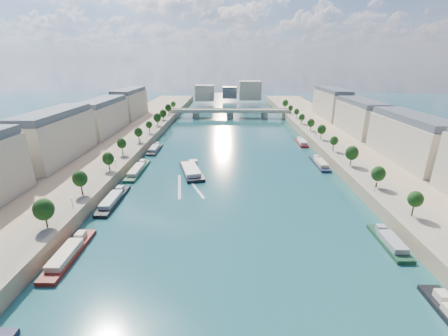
{
  "coord_description": "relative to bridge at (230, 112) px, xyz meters",
  "views": [
    {
      "loc": [
        -1.91,
        -56.92,
        51.03
      ],
      "look_at": [
        -3.62,
        70.31,
        5.0
      ],
      "focal_mm": 24.0,
      "sensor_mm": 36.0,
      "label": 1
    }
  ],
  "objects": [
    {
      "name": "tour_barge",
      "position": [
        -19.48,
        -145.58,
        -4.01
      ],
      "size": [
        15.47,
        29.38,
        3.83
      ],
      "rotation": [
        0.0,
        0.0,
        0.28
      ],
      "color": "black",
      "rests_on": "ground"
    },
    {
      "name": "trees_left",
      "position": [
        -55.0,
        -121.18,
        5.39
      ],
      "size": [
        4.8,
        268.8,
        8.26
      ],
      "color": "#382B1E",
      "rests_on": "ground"
    },
    {
      "name": "moored_barges_left",
      "position": [
        -45.5,
        -178.4,
        -4.24
      ],
      "size": [
        5.0,
        163.98,
        3.6
      ],
      "color": "#181A36",
      "rests_on": "ground"
    },
    {
      "name": "buildings_left",
      "position": [
        -85.0,
        -111.18,
        11.37
      ],
      "size": [
        16.0,
        226.0,
        23.2
      ],
      "color": "#C1AE95",
      "rests_on": "ground"
    },
    {
      "name": "pave_left",
      "position": [
        -57.0,
        -123.18,
        -0.03
      ],
      "size": [
        14.0,
        520.0,
        0.1
      ],
      "primitive_type": "cube",
      "color": "gray",
      "rests_on": "quay_left"
    },
    {
      "name": "lamps_right",
      "position": [
        52.5,
        -118.18,
        2.7
      ],
      "size": [
        0.36,
        200.36,
        4.28
      ],
      "color": "black",
      "rests_on": "ground"
    },
    {
      "name": "quay_left",
      "position": [
        -72.0,
        -123.18,
        -2.58
      ],
      "size": [
        44.0,
        520.0,
        5.0
      ],
      "primitive_type": "cube",
      "color": "#9E8460",
      "rests_on": "ground"
    },
    {
      "name": "pave_right",
      "position": [
        57.0,
        -123.18,
        -0.03
      ],
      "size": [
        14.0,
        520.0,
        0.1
      ],
      "primitive_type": "cube",
      "color": "gray",
      "rests_on": "quay_right"
    },
    {
      "name": "lamps_left",
      "position": [
        -52.5,
        -133.18,
        2.7
      ],
      "size": [
        0.36,
        200.36,
        4.28
      ],
      "color": "black",
      "rests_on": "ground"
    },
    {
      "name": "buildings_right",
      "position": [
        85.0,
        -111.18,
        11.37
      ],
      "size": [
        16.0,
        226.0,
        23.2
      ],
      "color": "#C1AE95",
      "rests_on": "ground"
    },
    {
      "name": "bridge",
      "position": [
        0.0,
        0.0,
        0.0
      ],
      "size": [
        112.0,
        12.0,
        8.15
      ],
      "color": "#C1B79E",
      "rests_on": "ground"
    },
    {
      "name": "moored_barges_right",
      "position": [
        45.5,
        -166.95,
        -4.24
      ],
      "size": [
        5.0,
        163.18,
        3.6
      ],
      "color": "black",
      "rests_on": "ground"
    },
    {
      "name": "trees_right",
      "position": [
        55.0,
        -113.18,
        5.39
      ],
      "size": [
        4.8,
        268.8,
        8.26
      ],
      "color": "#382B1E",
      "rests_on": "ground"
    },
    {
      "name": "ground",
      "position": [
        0.0,
        -123.18,
        -5.08
      ],
      "size": [
        700.0,
        700.0,
        0.0
      ],
      "primitive_type": "plane",
      "color": "#0C3338",
      "rests_on": "ground"
    },
    {
      "name": "wake",
      "position": [
        -19.48,
        -162.17,
        -5.06
      ],
      "size": [
        14.58,
        25.88,
        0.04
      ],
      "color": "silver",
      "rests_on": "ground"
    },
    {
      "name": "skyline",
      "position": [
        3.19,
        96.34,
        9.57
      ],
      "size": [
        79.0,
        42.0,
        22.0
      ],
      "color": "#C1AE95",
      "rests_on": "ground"
    },
    {
      "name": "quay_right",
      "position": [
        72.0,
        -123.18,
        -2.58
      ],
      "size": [
        44.0,
        520.0,
        5.0
      ],
      "primitive_type": "cube",
      "color": "#9E8460",
      "rests_on": "ground"
    }
  ]
}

